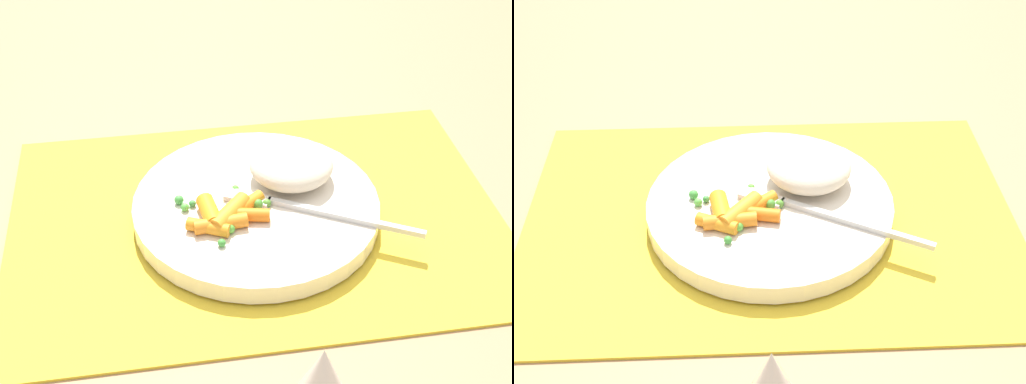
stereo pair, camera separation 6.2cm
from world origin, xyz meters
The scene contains 7 objects.
ground_plane centered at (0.00, 0.00, 0.00)m, with size 2.40×2.40×0.00m, color #997551.
placemat centered at (0.00, 0.00, 0.00)m, with size 0.49×0.34×0.01m, color gold.
plate centered at (0.00, 0.00, 0.02)m, with size 0.24×0.24×0.02m, color silver.
rice_mound centered at (-0.04, -0.03, 0.04)m, with size 0.08×0.08×0.04m, color beige.
carrot_portion centered at (0.03, 0.03, 0.03)m, with size 0.08×0.06×0.02m.
pea_scatter centered at (0.03, 0.02, 0.03)m, with size 0.09×0.09×0.01m.
fork centered at (-0.04, 0.02, 0.03)m, with size 0.18×0.10×0.01m.
Camera 2 is at (0.03, 0.56, 0.47)m, focal length 50.74 mm.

